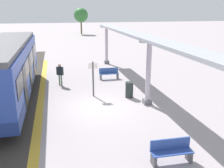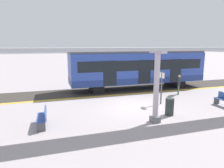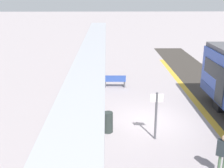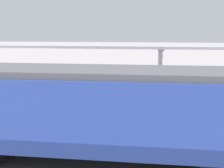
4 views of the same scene
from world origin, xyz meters
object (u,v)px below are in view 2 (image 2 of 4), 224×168
train_near_carriage (138,69)px  canopy_pillar_second (156,87)px  bench_mid_platform (43,117)px  trash_bin (170,107)px  passenger_waiting_near_edge (179,82)px  platform_info_sign (162,85)px

train_near_carriage → canopy_pillar_second: canopy_pillar_second is taller
canopy_pillar_second → bench_mid_platform: canopy_pillar_second is taller
train_near_carriage → canopy_pillar_second: size_ratio=3.36×
bench_mid_platform → trash_bin: bearing=85.6°
passenger_waiting_near_edge → trash_bin: bearing=-40.7°
canopy_pillar_second → passenger_waiting_near_edge: canopy_pillar_second is taller
bench_mid_platform → platform_info_sign: bearing=102.0°
canopy_pillar_second → platform_info_sign: (-2.80, 2.02, -0.52)m
bench_mid_platform → passenger_waiting_near_edge: bearing=108.9°
train_near_carriage → passenger_waiting_near_edge: (3.07, 2.17, -0.84)m
canopy_pillar_second → trash_bin: bearing=117.9°
canopy_pillar_second → trash_bin: (-0.69, 1.30, -1.36)m
canopy_pillar_second → platform_info_sign: bearing=144.3°
bench_mid_platform → train_near_carriage: bearing=129.1°
trash_bin → platform_info_sign: (-2.11, 0.72, 0.84)m
canopy_pillar_second → passenger_waiting_near_edge: 6.78m
trash_bin → train_near_carriage: bearing=169.6°
train_near_carriage → bench_mid_platform: train_near_carriage is taller
train_near_carriage → passenger_waiting_near_edge: bearing=35.3°
canopy_pillar_second → passenger_waiting_near_edge: bearing=134.7°
train_near_carriage → platform_info_sign: size_ratio=5.57×
train_near_carriage → bench_mid_platform: 10.55m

